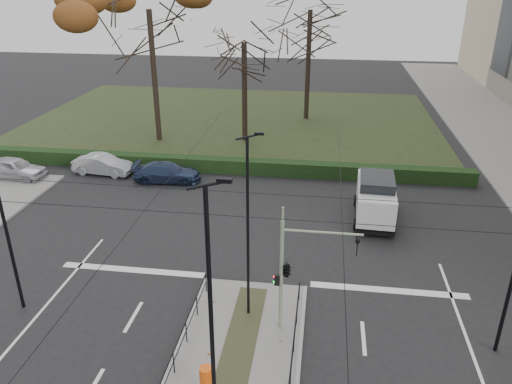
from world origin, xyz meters
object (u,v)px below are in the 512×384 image
litter_bin (206,375)px  rust_tree (149,9)px  white_van (375,197)px  bare_tree_near (244,50)px  parked_car_first (14,168)px  bare_tree_center (310,18)px  parked_car_second (103,165)px  parked_car_third (167,172)px  streetlamp_median_near (212,322)px  streetlamp_median_far (248,228)px  traffic_light (289,268)px

litter_bin → rust_tree: 30.14m
white_van → bare_tree_near: 17.50m
parked_car_first → rust_tree: (7.19, 9.63, 9.71)m
parked_car_first → bare_tree_near: bare_tree_near is taller
bare_tree_center → parked_car_second: bearing=-129.6°
bare_tree_near → litter_bin: bearing=-83.5°
parked_car_third → bare_tree_center: (8.57, 17.02, 8.62)m
rust_tree → bare_tree_center: bearing=35.1°
parked_car_second → bare_tree_center: (13.48, 16.32, 8.59)m
parked_car_first → bare_tree_near: bearing=-49.8°
litter_bin → white_van: bearing=65.4°
parked_car_second → white_van: size_ratio=0.83×
litter_bin → bare_tree_near: bare_tree_near is taller
streetlamp_median_near → parked_car_third: streetlamp_median_near is taller
streetlamp_median_far → white_van: size_ratio=1.54×
rust_tree → bare_tree_near: bearing=7.1°
rust_tree → bare_tree_center: (11.97, 8.40, -1.20)m
parked_car_second → bare_tree_near: bare_tree_near is taller
parked_car_third → white_van: size_ratio=0.89×
traffic_light → bare_tree_near: bare_tree_near is taller
litter_bin → bare_tree_near: (-3.14, 27.55, 6.52)m
streetlamp_median_near → rust_tree: (-11.06, 28.34, 5.97)m
parked_car_third → white_van: 14.01m
litter_bin → bare_tree_center: bearing=87.3°
white_van → rust_tree: 22.82m
streetlamp_median_near → parked_car_second: (-12.57, 20.43, -3.81)m
parked_car_first → parked_car_third: (10.59, 1.01, -0.11)m
streetlamp_median_far → parked_car_second: 19.36m
streetlamp_median_near → parked_car_third: 21.50m
parked_car_first → bare_tree_near: 19.04m
streetlamp_median_far → traffic_light: bearing=-22.1°
parked_car_second → streetlamp_median_near: bearing=-143.4°
streetlamp_median_near → parked_car_first: 26.40m
streetlamp_median_near → parked_car_second: size_ratio=2.05×
parked_car_second → white_van: 18.93m
litter_bin → rust_tree: (-10.34, 26.66, 9.55)m
streetlamp_median_far → parked_car_third: streetlamp_median_far is taller
parked_car_second → parked_car_third: bearing=-93.2°
streetlamp_median_far → parked_car_third: bearing=119.5°
traffic_light → streetlamp_median_near: 5.94m
traffic_light → parked_car_third: bearing=123.2°
litter_bin → parked_car_third: (-6.94, 18.04, -0.27)m
parked_car_first → parked_car_second: parked_car_first is taller
parked_car_second → bare_tree_near: (8.71, 8.81, 6.76)m
rust_tree → white_van: bearing=-36.1°
rust_tree → traffic_light: bearing=-60.9°
traffic_light → streetlamp_median_near: bearing=-107.0°
parked_car_first → rust_tree: size_ratio=0.33×
parked_car_second → bare_tree_near: 14.11m
traffic_light → white_van: (4.16, 10.53, -1.55)m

